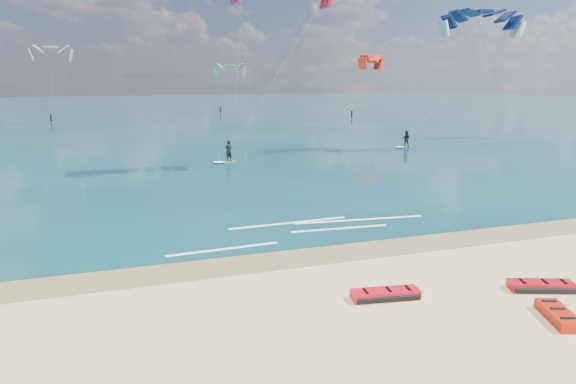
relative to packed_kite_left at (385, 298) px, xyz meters
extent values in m
plane|color=tan|center=(-1.86, 41.98, 0.00)|extent=(320.00, 320.00, 0.00)
cube|color=brown|center=(-1.86, 4.98, 0.00)|extent=(320.00, 2.40, 0.01)
cube|color=#093035|center=(-1.86, 105.98, 0.02)|extent=(320.00, 200.00, 0.04)
cube|color=#C2CE18|center=(0.95, 31.00, 0.07)|extent=(1.49, 1.16, 0.06)
imported|color=black|center=(0.95, 31.00, 1.07)|extent=(0.84, 0.72, 1.95)
cylinder|color=black|center=(1.27, 30.68, 1.35)|extent=(0.53, 0.35, 0.04)
cube|color=#9BC01C|center=(21.88, 34.85, 0.07)|extent=(1.40, 0.52, 0.06)
imported|color=black|center=(21.88, 34.85, 0.96)|extent=(1.08, 1.03, 1.75)
cylinder|color=black|center=(22.19, 34.55, 1.27)|extent=(0.56, 0.08, 0.04)
cube|color=white|center=(1.93, 8.28, 0.04)|extent=(5.21, 0.61, 0.01)
cube|color=white|center=(-4.45, 6.98, 0.04)|extent=(5.24, 0.52, 0.01)
cube|color=white|center=(-0.24, 10.08, 0.04)|extent=(6.65, 0.48, 0.01)
cube|color=white|center=(3.64, 9.47, 0.04)|extent=(7.37, 1.01, 0.01)
camera|label=1|loc=(-8.70, -15.04, 7.75)|focal=32.00mm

